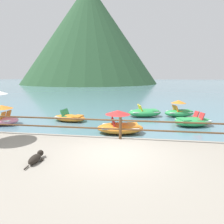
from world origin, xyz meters
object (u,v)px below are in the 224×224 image
dog_resting (36,158)px  pedal_boat_4 (145,112)px  pedal_boat_2 (1,118)px  pedal_boat_3 (193,121)px  pedal_boat_0 (70,118)px  pedal_boat_6 (120,125)px  pedal_boat_5 (179,111)px

dog_resting → pedal_boat_4: 10.00m
pedal_boat_2 → pedal_boat_3: (11.86, 1.45, -0.15)m
pedal_boat_3 → pedal_boat_4: (-2.88, 2.35, 0.03)m
dog_resting → pedal_boat_0: 7.24m
dog_resting → pedal_boat_3: bearing=47.7°
pedal_boat_2 → pedal_boat_6: bearing=-5.7°
pedal_boat_0 → pedal_boat_3: pedal_boat_3 is taller
pedal_boat_2 → pedal_boat_4: (8.98, 3.80, -0.12)m
pedal_boat_0 → pedal_boat_4: (5.05, 2.30, 0.07)m
pedal_boat_2 → pedal_boat_6: size_ratio=0.84×
pedal_boat_5 → dog_resting: bearing=-121.8°
pedal_boat_3 → pedal_boat_5: 2.77m
pedal_boat_2 → pedal_boat_5: 12.28m
dog_resting → pedal_boat_2: 7.81m
pedal_boat_3 → pedal_boat_6: bearing=-152.6°
pedal_boat_5 → pedal_boat_6: pedal_boat_6 is taller
pedal_boat_0 → pedal_boat_5: bearing=19.5°
pedal_boat_5 → pedal_boat_6: (-3.94, -4.95, 0.02)m
pedal_boat_6 → pedal_boat_4: bearing=73.2°
pedal_boat_2 → pedal_boat_4: pedal_boat_2 is taller
pedal_boat_0 → pedal_boat_3: bearing=-0.4°
pedal_boat_2 → pedal_boat_6: (7.61, -0.76, -0.01)m
pedal_boat_4 → pedal_boat_5: bearing=8.8°
dog_resting → pedal_boat_6: size_ratio=0.41×
pedal_boat_0 → pedal_boat_4: pedal_boat_4 is taller
pedal_boat_4 → pedal_boat_6: bearing=-106.8°
dog_resting → pedal_boat_5: size_ratio=0.44×
pedal_boat_0 → pedal_boat_2: pedal_boat_2 is taller
pedal_boat_3 → pedal_boat_5: bearing=96.6°
pedal_boat_4 → pedal_boat_6: size_ratio=1.03×
pedal_boat_3 → pedal_boat_4: pedal_boat_4 is taller
dog_resting → pedal_boat_5: (6.06, 9.76, -0.12)m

